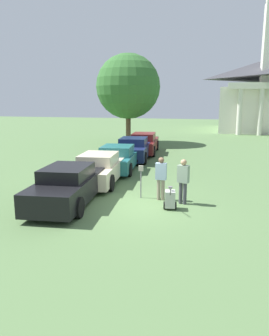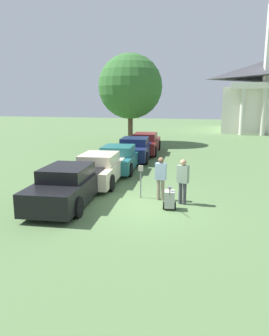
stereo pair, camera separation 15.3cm
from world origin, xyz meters
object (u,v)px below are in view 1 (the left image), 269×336
at_px(parked_car_navy, 134,149).
at_px(equipment_cart, 170,199).
at_px(person_supervisor, 183,179).
at_px(parking_meter, 141,175).
at_px(parked_car_cream, 100,169).
at_px(parked_car_maroon, 144,144).
at_px(person_worker, 161,176).
at_px(parked_car_teal, 118,159).
at_px(church, 265,92).
at_px(parked_car_black, 69,185).

xyz_separation_m(parked_car_navy, equipment_cart, (3.86, -9.46, -0.32)).
bearing_deg(person_supervisor, parking_meter, 3.96).
relative_size(parked_car_cream, parked_car_maroon, 0.94).
distance_m(parked_car_navy, parking_meter, 8.72).
bearing_deg(person_worker, parked_car_cream, -30.51).
relative_size(parked_car_maroon, parking_meter, 4.02).
bearing_deg(equipment_cart, parked_car_maroon, 97.91).
distance_m(parked_car_navy, equipment_cart, 10.23).
bearing_deg(equipment_cart, parked_car_teal, 113.60).
distance_m(parking_meter, person_worker, 0.83).
relative_size(parked_car_cream, person_worker, 2.94).
relative_size(parking_meter, equipment_cart, 1.33).
xyz_separation_m(parked_car_navy, church, (10.87, 25.46, 4.20)).
xyz_separation_m(parking_meter, church, (8.36, 33.82, 3.98)).
distance_m(parked_car_teal, person_worker, 5.95).
bearing_deg(parked_car_black, parked_car_cream, 83.61).
bearing_deg(person_supervisor, parked_car_navy, -47.95).
height_order(parked_car_black, parked_car_maroon, parked_car_maroon).
height_order(parked_car_teal, person_worker, person_worker).
relative_size(parked_car_teal, parked_car_navy, 0.97).
height_order(parked_car_cream, parking_meter, parked_car_cream).
distance_m(parked_car_black, parked_car_teal, 6.16).
distance_m(parked_car_cream, parking_meter, 3.19).
xyz_separation_m(equipment_cart, church, (7.01, 34.93, 4.52)).
bearing_deg(parked_car_black, equipment_cart, -3.35).
relative_size(parked_car_cream, equipment_cart, 5.00).
bearing_deg(parked_car_cream, parked_car_black, -96.39).
relative_size(equipment_cart, church, 0.05).
height_order(parked_car_black, person_worker, person_worker).
relative_size(parked_car_black, parked_car_cream, 1.05).
distance_m(parked_car_navy, person_worker, 9.07).
bearing_deg(parked_car_maroon, person_worker, -80.07).
relative_size(person_worker, equipment_cart, 1.70).
relative_size(parked_car_black, person_supervisor, 3.07).
height_order(parked_car_teal, parked_car_maroon, parked_car_maroon).
bearing_deg(equipment_cart, parked_car_black, 173.68).
relative_size(parked_car_navy, church, 0.25).
bearing_deg(person_worker, parked_car_teal, -54.92).
height_order(parking_meter, church, church).
height_order(parked_car_teal, equipment_cart, parked_car_teal).
relative_size(parked_car_navy, person_worker, 2.90).
distance_m(parked_car_teal, equipment_cart, 7.10).
distance_m(parked_car_navy, parked_car_maroon, 2.95).
distance_m(person_worker, equipment_cart, 1.30).
bearing_deg(person_worker, church, -101.57).
xyz_separation_m(parked_car_cream, church, (10.87, 31.85, 4.23)).
bearing_deg(equipment_cart, person_worker, 107.68).
bearing_deg(person_worker, parking_meter, -4.15).
xyz_separation_m(person_supervisor, church, (6.64, 34.19, 3.92)).
bearing_deg(person_supervisor, parked_car_black, 28.72).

